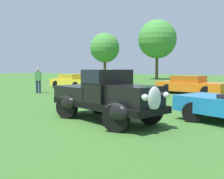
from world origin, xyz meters
TOP-DOWN VIEW (x-y plane):
  - ground_plane at (0.00, 0.00)m, footprint 120.00×120.00m
  - feature_pickup_truck at (-0.16, -0.04)m, footprint 4.49×3.12m
  - show_car_yellow at (-8.63, 11.01)m, footprint 4.32×2.56m
  - show_car_orange at (1.20, 10.19)m, footprint 4.77×2.96m
  - spectator_near_truck at (-8.50, 6.53)m, footprint 0.46×0.39m
  - spectator_between_cars at (-2.19, 4.75)m, footprint 0.44×0.46m
  - treeline_far_left at (-14.87, 30.34)m, footprint 4.77×4.77m
  - treeline_mid_left at (-6.32, 30.61)m, footprint 5.72×5.72m

SIDE VIEW (x-z plane):
  - ground_plane at x=0.00m, z-range 0.00..0.00m
  - show_car_yellow at x=-8.63m, z-range -0.01..1.21m
  - show_car_orange at x=1.20m, z-range -0.01..1.21m
  - feature_pickup_truck at x=-0.16m, z-range 0.02..1.72m
  - spectator_near_truck at x=-8.50m, z-range 0.07..1.76m
  - spectator_between_cars at x=-2.19m, z-range 0.07..1.76m
  - treeline_far_left at x=-14.87m, z-range 1.28..8.64m
  - treeline_mid_left at x=-6.32m, z-range 1.55..10.41m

